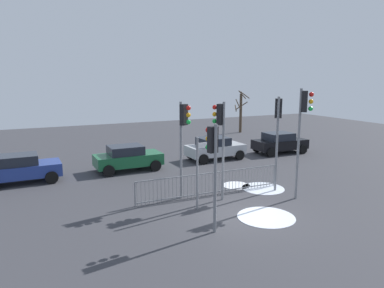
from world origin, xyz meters
name	(u,v)px	position (x,y,z in m)	size (l,w,h in m)	color
ground_plane	(242,214)	(0.00, 0.00, 0.00)	(60.00, 60.00, 0.00)	#38383D
traffic_light_foreground_right	(278,122)	(3.19, 2.01, 3.27)	(0.45, 0.48, 4.47)	slate
traffic_light_mid_right	(184,128)	(-1.30, 2.73, 3.16)	(0.41, 0.52, 4.31)	slate
traffic_light_mid_left	(220,128)	(0.09, 1.97, 3.17)	(0.46, 0.48, 4.33)	slate
traffic_light_rear_left	(303,119)	(3.32, 0.50, 3.57)	(0.47, 0.46, 4.88)	slate
traffic_light_foreground_left	(213,153)	(-1.80, -0.82, 2.80)	(0.35, 0.56, 3.82)	slate
direction_sign_post	(199,169)	(-1.29, 1.28, 1.68)	(0.79, 0.16, 3.00)	slate
pedestrian_guard_railing	(211,183)	(0.00, 2.62, 0.55)	(7.19, 0.17, 1.07)	slate
car_silver_mid	(215,148)	(3.69, 8.94, 0.77)	(3.84, 2.00, 1.47)	#B2B5BA
car_black_far	(279,142)	(8.82, 8.74, 0.77)	(3.85, 2.03, 1.47)	black
car_green_trailing	(128,157)	(-2.24, 8.61, 0.77)	(3.82, 1.96, 1.47)	#195933
car_blue_near	(21,168)	(-7.85, 8.52, 0.77)	(3.82, 1.96, 1.47)	navy
bare_tree_left	(241,111)	(11.63, 18.17, 2.05)	(1.52, 1.49, 4.08)	#473828
snow_patch_kerb	(266,217)	(0.68, -0.65, 0.01)	(2.24, 2.24, 0.01)	silver
snow_patch_island	(263,188)	(2.78, 2.40, 0.01)	(2.05, 2.05, 0.01)	silver
snow_patch_verge	(236,185)	(1.85, 3.37, 0.01)	(1.39, 1.39, 0.01)	white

